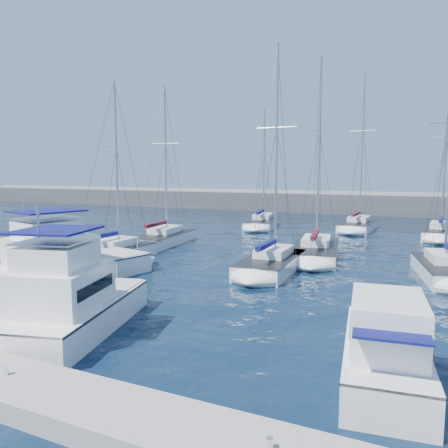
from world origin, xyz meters
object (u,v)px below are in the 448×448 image
at_px(sailboat_mid_b, 163,238).
at_px(sailboat_back_b, 358,225).
at_px(sailboat_back_a, 262,223).
at_px(sailboat_mid_d, 316,251).
at_px(sailboat_back_c, 441,233).
at_px(sailboat_mid_a, 113,253).
at_px(motor_yacht_stbd_inner, 70,305).
at_px(motor_yacht_stbd_outer, 385,352).
at_px(motor_yacht_port_inner, 64,263).
at_px(sailboat_mid_c, 272,263).
at_px(sailboat_mid_e, 447,270).

height_order(sailboat_mid_b, sailboat_back_b, sailboat_back_b).
relative_size(sailboat_back_a, sailboat_back_b, 0.80).
distance_m(sailboat_mid_d, sailboat_back_c, 17.55).
bearing_deg(sailboat_back_c, sailboat_mid_a, -131.46).
height_order(motor_yacht_stbd_inner, motor_yacht_stbd_outer, motor_yacht_stbd_inner).
distance_m(sailboat_mid_d, sailboat_back_a, 18.92).
relative_size(motor_yacht_stbd_inner, sailboat_back_c, 0.52).
distance_m(sailboat_mid_b, sailboat_mid_d, 13.96).
bearing_deg(sailboat_mid_b, motor_yacht_port_inner, -86.99).
bearing_deg(motor_yacht_stbd_outer, motor_yacht_stbd_inner, 177.41).
bearing_deg(sailboat_back_c, motor_yacht_stbd_outer, -90.52).
distance_m(sailboat_mid_a, sailboat_back_c, 31.46).
height_order(sailboat_mid_c, sailboat_back_c, sailboat_back_c).
relative_size(sailboat_mid_a, sailboat_mid_d, 0.87).
xyz_separation_m(sailboat_mid_b, sailboat_mid_e, (22.71, -3.58, 0.02)).
xyz_separation_m(sailboat_back_b, sailboat_back_c, (8.27, -2.70, -0.02)).
bearing_deg(sailboat_back_a, motor_yacht_stbd_outer, -75.50).
xyz_separation_m(motor_yacht_port_inner, motor_yacht_stbd_inner, (6.38, -6.02, 0.00)).
relative_size(sailboat_mid_e, sailboat_back_b, 0.85).
bearing_deg(sailboat_mid_d, sailboat_mid_b, 168.71).
xyz_separation_m(sailboat_mid_e, sailboat_back_c, (0.06, 18.30, -0.00)).
bearing_deg(sailboat_mid_e, motor_yacht_stbd_inner, -141.24).
height_order(motor_yacht_stbd_inner, sailboat_back_b, sailboat_back_b).
height_order(sailboat_back_a, sailboat_back_b, sailboat_back_b).
distance_m(sailboat_mid_a, sailboat_back_a, 23.34).
bearing_deg(sailboat_mid_d, sailboat_back_c, 50.50).
xyz_separation_m(sailboat_mid_d, sailboat_mid_e, (8.75, -3.11, 0.01)).
relative_size(motor_yacht_stbd_outer, sailboat_back_c, 0.43).
height_order(motor_yacht_port_inner, sailboat_mid_a, sailboat_mid_a).
height_order(motor_yacht_stbd_outer, sailboat_mid_d, sailboat_mid_d).
bearing_deg(sailboat_mid_b, sailboat_mid_c, -33.03).
relative_size(motor_yacht_stbd_inner, sailboat_mid_a, 0.62).
distance_m(sailboat_mid_e, sailboat_back_a, 26.86).
height_order(motor_yacht_stbd_outer, sailboat_back_b, sailboat_back_b).
height_order(motor_yacht_stbd_inner, sailboat_mid_b, sailboat_mid_b).
bearing_deg(sailboat_mid_c, sailboat_back_a, 109.41).
bearing_deg(sailboat_mid_b, sailboat_back_b, 44.05).
distance_m(sailboat_mid_a, sailboat_mid_c, 11.92).
xyz_separation_m(motor_yacht_port_inner, sailboat_back_b, (12.22, 31.50, -0.58)).
height_order(sailboat_back_a, sailboat_back_c, sailboat_back_c).
relative_size(sailboat_mid_d, sailboat_back_a, 1.08).
distance_m(sailboat_mid_e, sailboat_back_c, 18.30).
distance_m(motor_yacht_stbd_inner, sailboat_mid_c, 14.32).
relative_size(sailboat_mid_a, sailboat_mid_c, 0.89).
distance_m(sailboat_mid_c, sailboat_back_c, 23.42).
xyz_separation_m(motor_yacht_stbd_outer, sailboat_mid_b, (-20.50, 19.15, -0.42)).
bearing_deg(sailboat_mid_c, sailboat_mid_e, 12.66).
bearing_deg(sailboat_back_c, sailboat_back_a, -179.04).
height_order(motor_yacht_stbd_outer, sailboat_mid_b, sailboat_mid_b).
relative_size(sailboat_mid_e, sailboat_back_a, 1.06).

